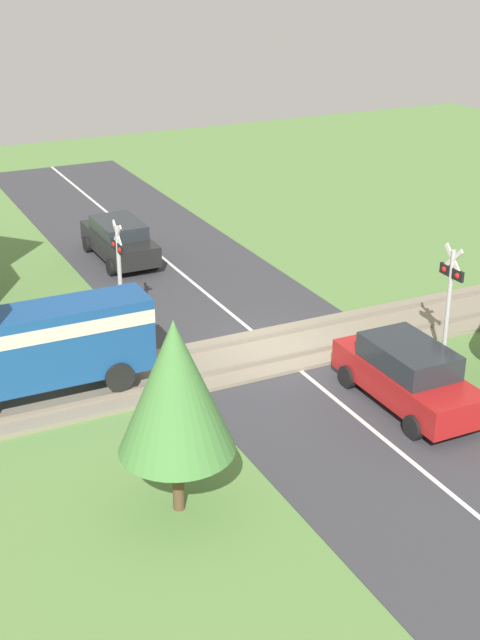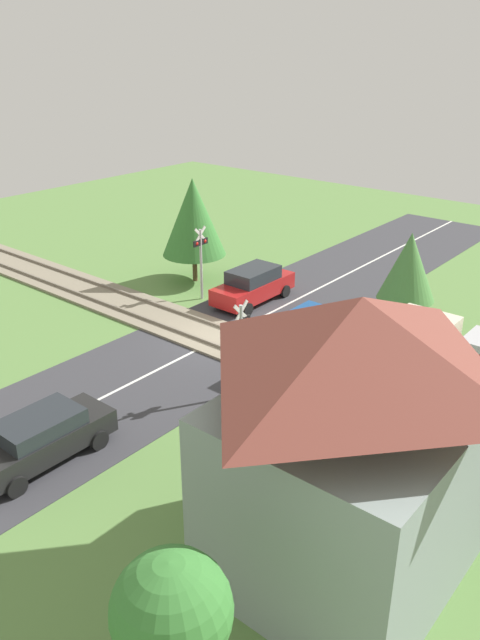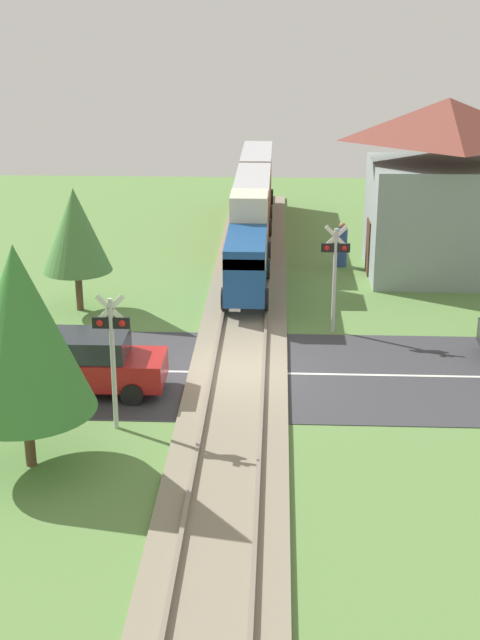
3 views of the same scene
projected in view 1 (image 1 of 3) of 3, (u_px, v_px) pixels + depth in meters
The scene contains 8 objects.
ground_plane at pixel (277, 352), 25.07m from camera, with size 60.00×60.00×0.00m, color #5B8442.
road_surface at pixel (277, 352), 25.06m from camera, with size 48.00×6.40×0.02m.
track_bed at pixel (277, 350), 25.04m from camera, with size 2.80×48.00×0.24m.
car_near_crossing at pixel (407, 374), 21.93m from camera, with size 4.39×1.81×1.65m.
car_far_side at pixel (119, 239), 31.80m from camera, with size 4.23×1.78×1.47m.
crossing_signal_west_approach at pixel (450, 292), 23.25m from camera, with size 0.90×0.18×3.49m.
crossing_signal_east_approach at pixel (119, 266), 25.11m from camera, with size 0.90×0.18×3.49m.
tree_roadside_hedge at pixel (175, 387), 17.13m from camera, with size 2.35×2.35×4.22m.
Camera 1 is at (-19.88, 10.86, 10.82)m, focal length 50.00 mm.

